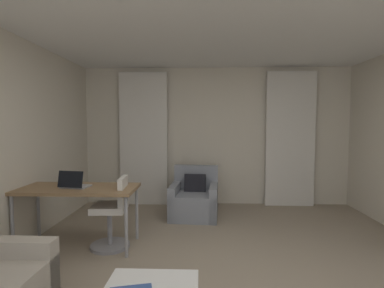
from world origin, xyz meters
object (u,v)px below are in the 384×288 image
at_px(desk_chair, 113,216).
at_px(armchair, 195,200).
at_px(desk, 78,192).
at_px(laptop, 74,184).

bearing_deg(desk_chair, armchair, 52.88).
xyz_separation_m(desk, laptop, (-0.04, -0.03, 0.11)).
relative_size(desk_chair, laptop, 2.48).
xyz_separation_m(armchair, desk_chair, (-0.98, -1.29, 0.12)).
height_order(desk, laptop, laptop).
bearing_deg(desk, armchair, 42.48).
distance_m(armchair, desk, 1.95).
distance_m(desk, laptop, 0.12).
xyz_separation_m(desk, desk_chair, (0.43, -0.00, -0.30)).
relative_size(armchair, desk_chair, 0.97).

